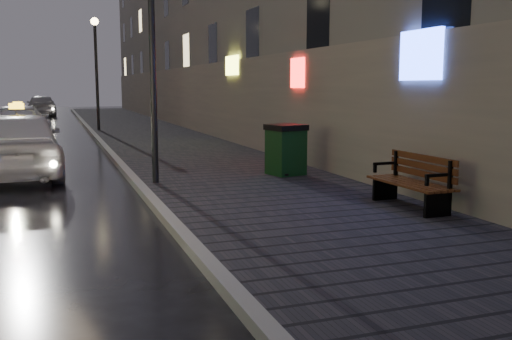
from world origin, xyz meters
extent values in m
plane|color=black|center=(0.00, 0.00, 0.00)|extent=(120.00, 120.00, 0.00)
cube|color=black|center=(3.90, 21.00, 0.07)|extent=(4.60, 58.00, 0.15)
cube|color=slate|center=(1.50, 21.00, 0.07)|extent=(0.20, 58.00, 0.15)
cube|color=#605B54|center=(7.10, 25.00, 6.50)|extent=(1.80, 50.00, 13.00)
cylinder|color=black|center=(1.85, 6.00, 2.65)|extent=(0.14, 0.14, 5.00)
cylinder|color=black|center=(1.85, 22.00, 2.65)|extent=(0.14, 0.14, 5.00)
sphere|color=#FFD88C|center=(1.85, 22.00, 5.25)|extent=(0.36, 0.36, 0.36)
cube|color=black|center=(5.57, 1.14, 0.35)|extent=(0.50, 0.07, 0.40)
cube|color=black|center=(5.79, 1.14, 0.70)|extent=(0.06, 0.06, 0.70)
cube|color=black|center=(5.52, 1.14, 0.83)|extent=(0.42, 0.06, 0.05)
cube|color=black|center=(5.54, 2.65, 0.35)|extent=(0.50, 0.07, 0.40)
cube|color=black|center=(5.76, 2.65, 0.70)|extent=(0.06, 0.06, 0.70)
cube|color=black|center=(5.49, 2.65, 0.83)|extent=(0.42, 0.06, 0.05)
cube|color=#3D1D0D|center=(5.56, 1.89, 0.58)|extent=(0.66, 1.82, 0.04)
cube|color=#3D1D0D|center=(5.80, 1.90, 0.87)|extent=(0.07, 1.81, 0.40)
cube|color=black|center=(4.98, 6.11, 0.68)|extent=(0.86, 0.86, 1.06)
cube|color=black|center=(4.98, 6.11, 1.28)|extent=(0.93, 0.93, 0.13)
imported|color=silver|center=(-1.03, 8.74, 0.85)|extent=(2.19, 5.03, 1.69)
imported|color=white|center=(-1.50, 18.09, 0.75)|extent=(2.50, 5.32, 1.50)
imported|color=#9A9AA2|center=(-1.00, 39.94, 0.81)|extent=(2.34, 4.93, 1.63)
camera|label=1|loc=(-0.21, -6.36, 2.24)|focal=40.00mm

